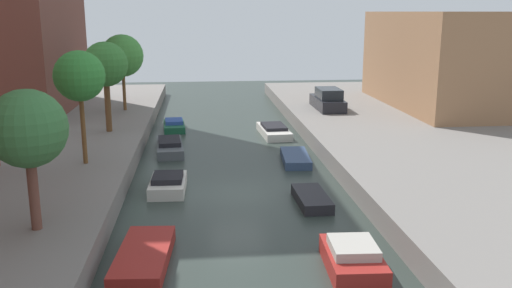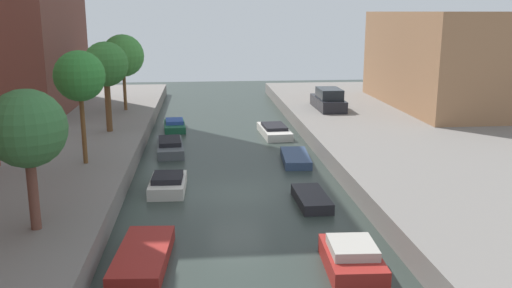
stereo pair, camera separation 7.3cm
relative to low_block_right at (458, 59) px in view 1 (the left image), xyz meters
The scene contains 15 objects.
ground_plane 25.00m from the low_block_right, 137.06° to the right, with size 84.00×84.00×0.00m, color #2D3833.
low_block_right is the anchor object (origin of this frame).
street_tree_1 33.86m from the low_block_right, 137.86° to the right, with size 2.55×2.55×4.70m.
street_tree_2 28.95m from the low_block_right, 150.14° to the right, with size 2.36×2.36×5.36m.
street_tree_3 26.09m from the low_block_right, 164.27° to the right, with size 2.65×2.65×5.38m.
street_tree_4 25.11m from the low_block_right, behind, with size 3.04×3.04×5.50m.
parked_car 10.56m from the low_block_right, behind, with size 1.80×4.79×1.57m.
moored_boat_left_2 32.27m from the low_block_right, 132.34° to the right, with size 1.90×4.22×0.50m.
moored_boat_left_3 26.86m from the low_block_right, 142.85° to the right, with size 1.68×3.11×0.80m.
moored_boat_left_4 23.49m from the low_block_right, 158.06° to the right, with size 1.82×4.39×0.79m.
moored_boat_left_5 21.97m from the low_block_right, behind, with size 1.66×3.36×0.70m.
moored_boat_right_2 29.19m from the low_block_right, 120.94° to the right, with size 1.81×3.14×0.94m.
moored_boat_right_3 24.08m from the low_block_right, 128.97° to the right, with size 1.32×3.10×0.45m.
moored_boat_right_4 19.00m from the low_block_right, 141.28° to the right, with size 1.64×3.72×0.44m.
moored_boat_right_5 16.01m from the low_block_right, 162.34° to the right, with size 1.93×4.49×0.71m.
Camera 1 is at (-1.58, -24.01, 8.07)m, focal length 39.01 mm.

